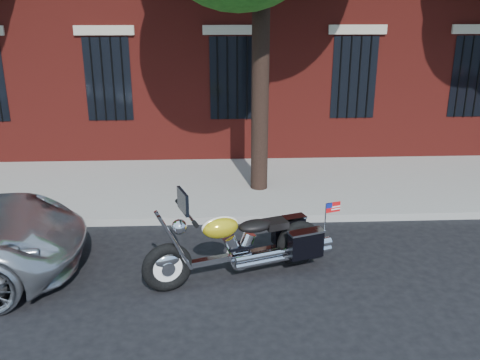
{
  "coord_description": "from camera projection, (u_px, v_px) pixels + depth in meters",
  "views": [
    {
      "loc": [
        -0.43,
        -8.04,
        4.16
      ],
      "look_at": [
        -0.02,
        0.8,
        1.06
      ],
      "focal_mm": 40.0,
      "sensor_mm": 36.0,
      "label": 1
    }
  ],
  "objects": [
    {
      "name": "motorcycle",
      "position": [
        245.0,
        245.0,
        8.17
      ],
      "size": [
        3.02,
        1.47,
        1.54
      ],
      "rotation": [
        0.0,
        0.0,
        0.33
      ],
      "color": "black",
      "rests_on": "ground"
    },
    {
      "name": "curb",
      "position": [
        239.0,
        219.0,
        10.25
      ],
      "size": [
        40.0,
        0.16,
        0.15
      ],
      "primitive_type": "cube",
      "color": "gray",
      "rests_on": "ground"
    },
    {
      "name": "sidewalk",
      "position": [
        236.0,
        185.0,
        12.02
      ],
      "size": [
        40.0,
        3.6,
        0.15
      ],
      "primitive_type": "cube",
      "color": "gray",
      "rests_on": "ground"
    },
    {
      "name": "ground",
      "position": [
        243.0,
        255.0,
        8.97
      ],
      "size": [
        120.0,
        120.0,
        0.0
      ],
      "primitive_type": "plane",
      "color": "black",
      "rests_on": "ground"
    }
  ]
}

